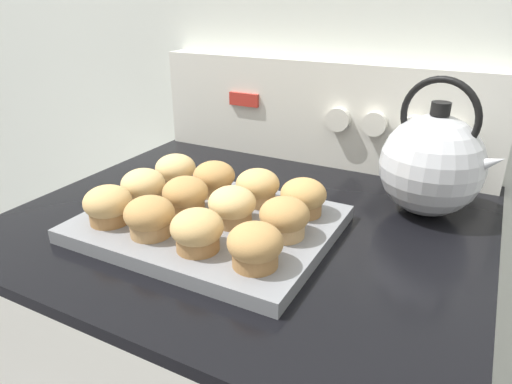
{
  "coord_description": "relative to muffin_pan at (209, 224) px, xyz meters",
  "views": [
    {
      "loc": [
        0.33,
        -0.26,
        1.27
      ],
      "look_at": [
        0.02,
        0.33,
        0.99
      ],
      "focal_mm": 32.0,
      "sensor_mm": 36.0,
      "label": 1
    }
  ],
  "objects": [
    {
      "name": "wall_back",
      "position": [
        0.03,
        0.44,
        0.26
      ],
      "size": [
        8.0,
        0.05,
        2.4
      ],
      "color": "silver",
      "rests_on": "ground_plane"
    },
    {
      "name": "control_panel",
      "position": [
        0.03,
        0.39,
        0.1
      ],
      "size": [
        0.74,
        0.07,
        0.22
      ],
      "color": "silver",
      "rests_on": "stove_range"
    },
    {
      "name": "muffin_pan",
      "position": [
        0.0,
        0.0,
        0.0
      ],
      "size": [
        0.38,
        0.29,
        0.02
      ],
      "color": "slate",
      "rests_on": "stove_range"
    },
    {
      "name": "muffin_r0_c0",
      "position": [
        -0.13,
        -0.08,
        0.04
      ],
      "size": [
        0.07,
        0.07,
        0.06
      ],
      "color": "olive",
      "rests_on": "muffin_pan"
    },
    {
      "name": "muffin_r0_c1",
      "position": [
        -0.04,
        -0.08,
        0.04
      ],
      "size": [
        0.07,
        0.07,
        0.06
      ],
      "color": "#A37A4C",
      "rests_on": "muffin_pan"
    },
    {
      "name": "muffin_r0_c2",
      "position": [
        0.04,
        -0.09,
        0.04
      ],
      "size": [
        0.07,
        0.07,
        0.06
      ],
      "color": "olive",
      "rests_on": "muffin_pan"
    },
    {
      "name": "muffin_r0_c3",
      "position": [
        0.13,
        -0.09,
        0.04
      ],
      "size": [
        0.07,
        0.07,
        0.06
      ],
      "color": "olive",
      "rests_on": "muffin_pan"
    },
    {
      "name": "muffin_r1_c0",
      "position": [
        -0.13,
        -0.0,
        0.04
      ],
      "size": [
        0.07,
        0.07,
        0.06
      ],
      "color": "tan",
      "rests_on": "muffin_pan"
    },
    {
      "name": "muffin_r1_c1",
      "position": [
        -0.04,
        0.0,
        0.04
      ],
      "size": [
        0.07,
        0.07,
        0.06
      ],
      "color": "olive",
      "rests_on": "muffin_pan"
    },
    {
      "name": "muffin_r1_c2",
      "position": [
        0.04,
        0.0,
        0.04
      ],
      "size": [
        0.07,
        0.07,
        0.06
      ],
      "color": "#A37A4C",
      "rests_on": "muffin_pan"
    },
    {
      "name": "muffin_r1_c3",
      "position": [
        0.13,
        0.0,
        0.04
      ],
      "size": [
        0.07,
        0.07,
        0.06
      ],
      "color": "tan",
      "rests_on": "muffin_pan"
    },
    {
      "name": "muffin_r2_c0",
      "position": [
        -0.12,
        0.08,
        0.04
      ],
      "size": [
        0.07,
        0.07,
        0.06
      ],
      "color": "#A37A4C",
      "rests_on": "muffin_pan"
    },
    {
      "name": "muffin_r2_c1",
      "position": [
        -0.04,
        0.08,
        0.04
      ],
      "size": [
        0.07,
        0.07,
        0.06
      ],
      "color": "tan",
      "rests_on": "muffin_pan"
    },
    {
      "name": "muffin_r2_c2",
      "position": [
        0.04,
        0.09,
        0.04
      ],
      "size": [
        0.07,
        0.07,
        0.06
      ],
      "color": "tan",
      "rests_on": "muffin_pan"
    },
    {
      "name": "muffin_r2_c3",
      "position": [
        0.12,
        0.08,
        0.04
      ],
      "size": [
        0.07,
        0.07,
        0.06
      ],
      "color": "olive",
      "rests_on": "muffin_pan"
    },
    {
      "name": "tea_kettle",
      "position": [
        0.29,
        0.23,
        0.08
      ],
      "size": [
        0.2,
        0.17,
        0.23
      ],
      "color": "silver",
      "rests_on": "stove_range"
    }
  ]
}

